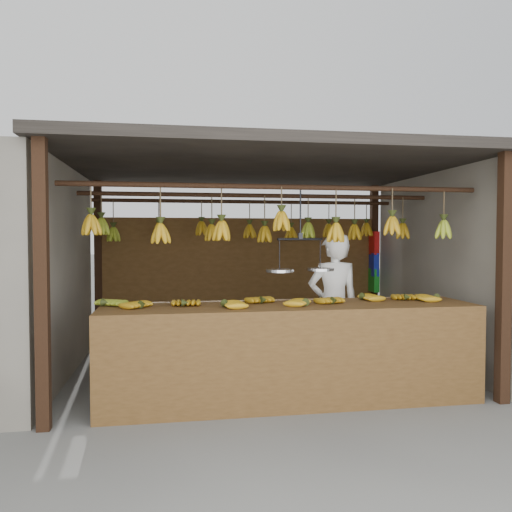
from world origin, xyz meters
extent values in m
plane|color=#5B5B57|center=(0.00, 0.00, 0.00)|extent=(80.00, 80.00, 0.00)
cube|color=black|center=(-2.00, -1.50, 1.15)|extent=(0.10, 0.10, 2.30)
cube|color=black|center=(2.00, -1.50, 1.15)|extent=(0.10, 0.10, 2.30)
cube|color=black|center=(-2.00, 1.50, 1.15)|extent=(0.10, 0.10, 2.30)
cube|color=black|center=(2.00, 1.50, 1.15)|extent=(0.10, 0.10, 2.30)
cube|color=black|center=(0.00, 0.00, 2.35)|extent=(4.30, 3.30, 0.10)
cylinder|color=black|center=(0.00, -1.00, 2.00)|extent=(4.00, 0.05, 0.05)
cylinder|color=black|center=(0.00, 0.00, 2.00)|extent=(4.00, 0.05, 0.05)
cylinder|color=black|center=(0.00, 1.00, 2.00)|extent=(4.00, 0.05, 0.05)
cube|color=brown|center=(0.00, 1.50, 0.90)|extent=(4.00, 0.06, 1.80)
cube|color=brown|center=(0.09, -1.10, 0.86)|extent=(3.47, 0.77, 0.08)
cube|color=brown|center=(0.09, -1.49, 0.45)|extent=(3.47, 0.04, 0.90)
cube|color=black|center=(-1.55, -1.44, 0.41)|extent=(0.07, 0.07, 0.82)
cube|color=black|center=(1.72, -1.44, 0.41)|extent=(0.07, 0.07, 0.82)
cube|color=black|center=(-1.55, -0.76, 0.41)|extent=(0.07, 0.07, 0.82)
cube|color=black|center=(1.72, -0.76, 0.41)|extent=(0.07, 0.07, 0.82)
ellipsoid|color=#92A523|center=(-1.59, -0.99, 0.93)|extent=(0.27, 0.30, 0.06)
ellipsoid|color=#B88413|center=(-1.25, -1.16, 0.93)|extent=(0.30, 0.30, 0.06)
ellipsoid|color=#B88413|center=(-0.88, -1.13, 0.93)|extent=(0.20, 0.26, 0.06)
ellipsoid|color=#B88413|center=(-0.53, -1.24, 0.93)|extent=(0.26, 0.20, 0.06)
ellipsoid|color=#B88413|center=(-0.15, -1.03, 0.93)|extent=(0.24, 0.28, 0.06)
ellipsoid|color=#B88413|center=(0.21, -1.24, 0.93)|extent=(0.30, 0.28, 0.06)
ellipsoid|color=#B88413|center=(0.50, -1.18, 0.93)|extent=(0.24, 0.28, 0.06)
ellipsoid|color=#B88413|center=(0.87, -0.95, 0.93)|extent=(0.25, 0.20, 0.06)
ellipsoid|color=#B88413|center=(1.28, -1.05, 0.93)|extent=(0.23, 0.28, 0.06)
ellipsoid|color=#B88413|center=(1.56, -1.08, 0.93)|extent=(0.25, 0.19, 0.06)
ellipsoid|color=#B88413|center=(-1.70, -0.99, 1.64)|extent=(0.16, 0.16, 0.28)
ellipsoid|color=#B88413|center=(-1.09, -0.99, 1.56)|extent=(0.16, 0.16, 0.28)
ellipsoid|color=#B88413|center=(-0.54, -0.96, 1.59)|extent=(0.16, 0.16, 0.28)
ellipsoid|color=#B88413|center=(0.02, -1.03, 1.68)|extent=(0.16, 0.16, 0.28)
ellipsoid|color=#B88413|center=(0.56, -1.01, 1.57)|extent=(0.16, 0.16, 0.28)
ellipsoid|color=#B88413|center=(1.12, -1.04, 1.64)|extent=(0.16, 0.16, 0.28)
ellipsoid|color=#92A523|center=(1.68, -1.01, 1.60)|extent=(0.16, 0.16, 0.28)
ellipsoid|color=#92A523|center=(-1.75, 0.00, 1.65)|extent=(0.16, 0.16, 0.28)
ellipsoid|color=#B88413|center=(-1.13, 0.05, 1.59)|extent=(0.16, 0.16, 0.28)
ellipsoid|color=#B88413|center=(-0.55, -0.01, 1.58)|extent=(0.16, 0.16, 0.28)
ellipsoid|color=#B88413|center=(0.04, -0.03, 1.56)|extent=(0.16, 0.16, 0.28)
ellipsoid|color=#92A523|center=(0.56, 0.01, 1.61)|extent=(0.16, 0.16, 0.28)
ellipsoid|color=#B88413|center=(1.15, 0.04, 1.59)|extent=(0.16, 0.16, 0.28)
ellipsoid|color=#B88413|center=(1.71, -0.04, 1.60)|extent=(0.16, 0.16, 0.28)
ellipsoid|color=#92A523|center=(-1.73, 0.97, 1.56)|extent=(0.16, 0.16, 0.28)
ellipsoid|color=#B88413|center=(-1.17, 1.04, 1.61)|extent=(0.16, 0.16, 0.28)
ellipsoid|color=#B88413|center=(-0.61, 0.96, 1.64)|extent=(0.16, 0.16, 0.28)
ellipsoid|color=#B88413|center=(0.03, 0.98, 1.61)|extent=(0.16, 0.16, 0.28)
ellipsoid|color=#B88413|center=(0.61, 1.02, 1.57)|extent=(0.16, 0.16, 0.28)
ellipsoid|color=#B88413|center=(1.12, 0.97, 1.62)|extent=(0.16, 0.16, 0.28)
ellipsoid|color=#B88413|center=(1.69, 1.02, 1.63)|extent=(0.16, 0.16, 0.28)
cylinder|color=black|center=(0.21, -1.00, 1.75)|extent=(0.02, 0.02, 0.49)
cylinder|color=black|center=(0.21, -1.00, 1.51)|extent=(0.47, 0.15, 0.02)
cylinder|color=silver|center=(0.00, -1.06, 1.21)|extent=(0.26, 0.26, 0.02)
cylinder|color=silver|center=(0.43, -0.94, 1.21)|extent=(0.26, 0.26, 0.02)
imported|color=white|center=(0.71, -0.52, 0.79)|extent=(0.60, 0.42, 1.57)
cube|color=red|center=(1.94, 1.35, 1.44)|extent=(0.08, 0.26, 0.34)
cube|color=#1426BF|center=(1.94, 1.35, 1.12)|extent=(0.08, 0.26, 0.34)
cube|color=#199926|center=(1.94, 1.35, 0.89)|extent=(0.08, 0.26, 0.34)
cube|color=yellow|center=(1.94, 1.35, 0.50)|extent=(0.08, 0.26, 0.34)
camera|label=1|loc=(-0.98, -5.61, 1.53)|focal=35.00mm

